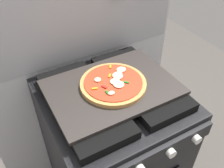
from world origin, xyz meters
The scene contains 4 objects.
kitchen_backsplash centered at (0.00, 0.33, 0.79)m, with size 1.10×0.09×1.55m.
stove centered at (0.00, 0.00, 0.45)m, with size 0.60×0.64×0.90m.
baking_tray centered at (0.00, 0.00, 0.91)m, with size 0.54×0.38×0.02m, color #2D2826.
pizza_left centered at (0.01, 0.00, 0.93)m, with size 0.28×0.28×0.03m.
Camera 1 is at (-0.39, -0.69, 1.59)m, focal length 39.52 mm.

